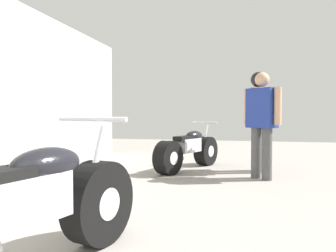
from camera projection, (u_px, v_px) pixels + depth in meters
ground_plane at (177, 201)px, 3.86m from camera, size 18.55×18.55×0.00m
motorcycle_maroon_cruiser at (10, 219)px, 1.85m from camera, size 0.83×2.11×1.00m
motorcycle_black_naked at (188, 150)px, 6.03m from camera, size 0.96×1.82×0.88m
mechanic_in_blue at (262, 119)px, 5.12m from camera, size 0.59×0.50×1.67m
mechanic_with_helmet at (258, 112)px, 5.78m from camera, size 0.27×0.69×1.77m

